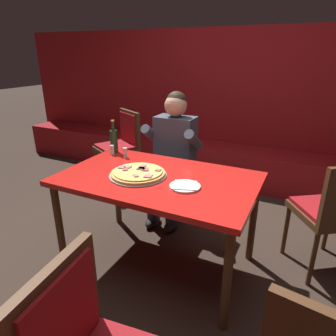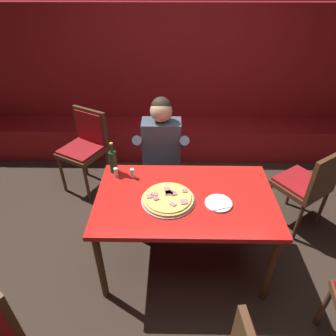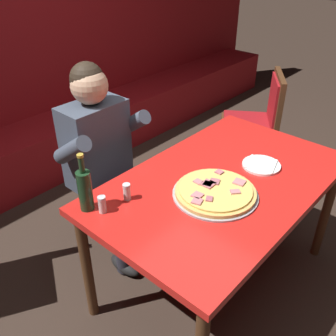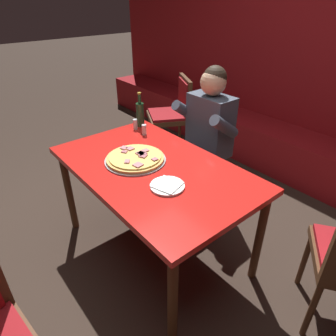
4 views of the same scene
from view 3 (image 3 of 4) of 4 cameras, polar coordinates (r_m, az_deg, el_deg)
ground_plane at (r=2.48m, az=6.94°, el=-16.52°), size 24.00×24.00×0.00m
booth_wall_panel at (r=3.47m, az=-23.45°, el=14.53°), size 6.80×0.16×1.90m
booth_bench at (r=3.47m, az=-18.49°, el=2.46°), size 6.46×0.48×0.46m
main_dining_table at (r=2.02m, az=8.18°, el=-3.62°), size 1.42×0.87×0.76m
pizza at (r=1.85m, az=7.22°, el=-3.63°), size 0.42×0.42×0.05m
plate_white_paper at (r=2.13m, az=14.05°, el=0.46°), size 0.21×0.21×0.02m
beer_bottle at (r=1.74m, az=-12.55°, el=-3.14°), size 0.07×0.07×0.29m
shaker_black_pepper at (r=1.75m, az=-9.99°, el=-5.60°), size 0.04×0.04×0.09m
shaker_oregano at (r=1.81m, az=-6.29°, el=-3.72°), size 0.04×0.04×0.09m
diner_seated_blue_shirt at (r=2.27m, az=-9.38°, el=1.29°), size 0.53×0.53×1.27m
dining_chair_far_left at (r=3.20m, az=13.55°, el=7.32°), size 0.61×0.61×0.93m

